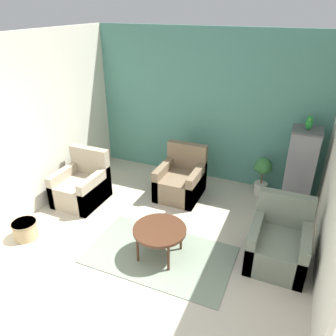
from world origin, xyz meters
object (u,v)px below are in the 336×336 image
(armchair_middle, at_px, (181,181))
(birdcage, at_px, (300,170))
(coffee_table, at_px, (160,231))
(wicker_basket, at_px, (25,229))
(potted_plant, at_px, (262,173))
(armchair_left, at_px, (82,186))
(parrot, at_px, (309,123))
(armchair_right, at_px, (278,244))

(armchair_middle, bearing_deg, birdcage, 12.80)
(armchair_middle, bearing_deg, coffee_table, -78.78)
(birdcage, bearing_deg, wicker_basket, -145.35)
(coffee_table, height_order, armchair_middle, armchair_middle)
(potted_plant, bearing_deg, armchair_left, -152.99)
(birdcage, bearing_deg, potted_plant, 165.62)
(armchair_left, distance_m, armchair_middle, 1.73)
(armchair_middle, bearing_deg, parrot, 12.85)
(wicker_basket, bearing_deg, potted_plant, 41.30)
(armchair_right, bearing_deg, coffee_table, -160.69)
(armchair_right, height_order, birdcage, birdcage)
(armchair_middle, distance_m, potted_plant, 1.45)
(coffee_table, bearing_deg, parrot, 52.22)
(armchair_left, bearing_deg, armchair_right, -4.14)
(armchair_right, xyz_separation_m, birdcage, (0.11, 1.53, 0.40))
(birdcage, relative_size, parrot, 6.12)
(armchair_middle, bearing_deg, armchair_right, -31.31)
(coffee_table, relative_size, armchair_right, 0.81)
(coffee_table, height_order, wicker_basket, coffee_table)
(parrot, bearing_deg, armchair_left, -159.29)
(armchair_left, bearing_deg, armchair_middle, 29.59)
(armchair_left, height_order, birdcage, birdcage)
(coffee_table, bearing_deg, armchair_left, 157.47)
(coffee_table, height_order, armchair_right, armchair_right)
(armchair_left, bearing_deg, wicker_basket, -97.71)
(armchair_middle, height_order, potted_plant, armchair_middle)
(coffee_table, bearing_deg, armchair_right, 19.31)
(birdcage, bearing_deg, parrot, 90.00)
(parrot, bearing_deg, potted_plant, 165.79)
(potted_plant, bearing_deg, parrot, -14.21)
(coffee_table, xyz_separation_m, armchair_middle, (-0.32, 1.62, -0.13))
(armchair_left, xyz_separation_m, wicker_basket, (-0.16, -1.18, -0.14))
(coffee_table, relative_size, potted_plant, 1.00)
(wicker_basket, bearing_deg, armchair_right, 15.21)
(armchair_left, height_order, armchair_right, same)
(armchair_middle, distance_m, wicker_basket, 2.64)
(parrot, height_order, wicker_basket, parrot)
(armchair_left, height_order, potted_plant, armchair_left)
(armchair_left, distance_m, wicker_basket, 1.20)
(armchair_right, distance_m, birdcage, 1.58)
(coffee_table, relative_size, armchair_left, 0.81)
(birdcage, bearing_deg, coffee_table, -127.81)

